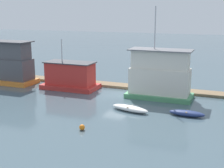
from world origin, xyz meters
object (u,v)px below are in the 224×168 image
Objects in this scene: houseboat_red at (70,76)px; dinghy_navy at (187,113)px; houseboat_orange at (12,65)px; houseboat_green at (160,76)px; dinghy_white at (130,108)px; buoy_orange at (82,127)px; mooring_post_far_left at (52,77)px.

houseboat_red reaches higher than dinghy_navy.
houseboat_orange is at bearing -178.11° from houseboat_red.
houseboat_green reaches higher than houseboat_orange.
houseboat_orange is 0.89× the size of houseboat_red.
dinghy_white reaches higher than buoy_orange.
mooring_post_far_left is (4.66, 2.04, -1.73)m from houseboat_orange.
mooring_post_far_left is (-3.73, 1.77, -0.77)m from houseboat_red.
houseboat_orange is at bearing -179.60° from houseboat_green.
buoy_orange is (-2.05, -5.97, -0.04)m from dinghy_white.
houseboat_red is 11.25m from dinghy_white.
houseboat_orange is at bearing -156.34° from mooring_post_far_left.
houseboat_green reaches higher than houseboat_red.
dinghy_white is 6.31m from buoy_orange.
houseboat_red is 15.76m from dinghy_navy.
dinghy_white is 8.65× the size of buoy_orange.
houseboat_orange is 5.38m from mooring_post_far_left.
mooring_post_far_left is at bearing 150.45° from dinghy_white.
dinghy_navy is 9.76m from buoy_orange.
houseboat_green is at bearing 73.03° from buoy_orange.
houseboat_green is at bearing -7.34° from mooring_post_far_left.
mooring_post_far_left is at bearing 23.66° from houseboat_orange.
houseboat_red reaches higher than mooring_post_far_left.
houseboat_green is 6.23m from dinghy_white.
mooring_post_far_left is at bearing 172.66° from houseboat_green.
dinghy_navy is at bearing -20.74° from mooring_post_far_left.
mooring_post_far_left is 17.60m from buoy_orange.
buoy_orange is at bearing -138.24° from dinghy_navy.
dinghy_navy is at bearing 41.76° from buoy_orange.
houseboat_orange reaches higher than dinghy_white.
houseboat_green is (11.07, -0.14, 0.93)m from houseboat_red.
dinghy_white is at bearing -17.02° from houseboat_orange.
houseboat_green is 21.22× the size of buoy_orange.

